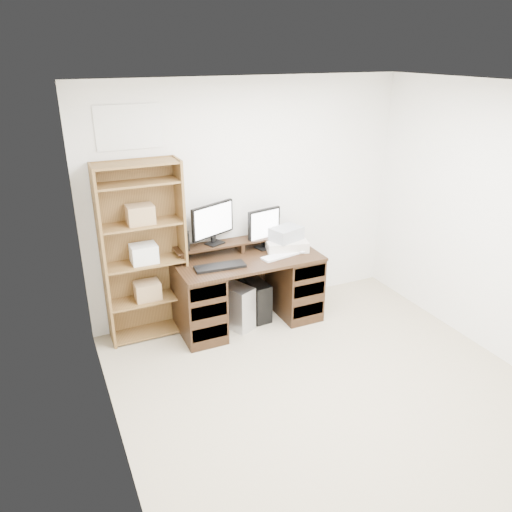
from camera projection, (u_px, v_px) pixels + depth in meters
room at (358, 271)px, 3.62m from camera, size 3.54×4.04×2.54m
desk at (248, 289)px, 5.27m from camera, size 1.50×0.70×0.75m
riser_shelf at (240, 243)px, 5.27m from camera, size 1.40×0.22×0.12m
monitor_wide at (213, 222)px, 5.08m from camera, size 0.51×0.24×0.43m
monitor_small at (264, 227)px, 5.30m from camera, size 0.39×0.18×0.43m
speaker at (186, 241)px, 4.97m from camera, size 0.09×0.09×0.19m
keyboard_black at (220, 267)px, 4.89m from camera, size 0.51×0.20×0.03m
keyboard_white at (281, 256)px, 5.16m from camera, size 0.44×0.21×0.02m
mouse at (302, 251)px, 5.24m from camera, size 0.11×0.09×0.04m
printer at (286, 244)px, 5.33m from camera, size 0.50×0.42×0.11m
basket at (286, 234)px, 5.28m from camera, size 0.38×0.32×0.14m
tower_silver at (233, 305)px, 5.26m from camera, size 0.38×0.52×0.47m
tower_black at (255, 299)px, 5.44m from camera, size 0.22×0.44×0.43m
bookshelf at (143, 251)px, 4.86m from camera, size 0.80×0.30×1.80m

